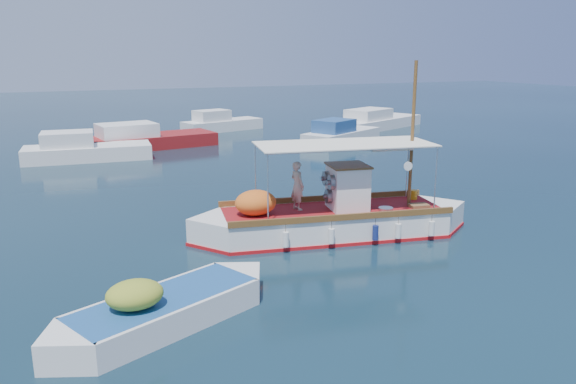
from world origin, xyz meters
name	(u,v)px	position (x,y,z in m)	size (l,w,h in m)	color
ground	(326,238)	(0.00, 0.00, 0.00)	(160.00, 160.00, 0.00)	black
fishing_caique	(331,220)	(0.29, 0.20, 0.50)	(9.21, 3.77, 5.71)	white
dinghy	(163,312)	(-5.97, -3.82, 0.29)	(5.26, 3.12, 1.40)	white
bg_boat_nw	(84,151)	(-5.97, 17.37, 0.49)	(6.88, 2.96, 1.80)	silver
bg_boat_n	(143,140)	(-2.26, 20.07, 0.49)	(8.68, 4.02, 1.80)	maroon
bg_boat_ne	(340,136)	(9.91, 16.98, 0.49)	(6.49, 4.83, 1.80)	silver
bg_boat_e	(376,122)	(16.03, 22.26, 0.49)	(9.16, 6.04, 1.80)	silver
bg_boat_far_n	(220,124)	(4.51, 25.96, 0.49)	(6.50, 3.57, 1.80)	silver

